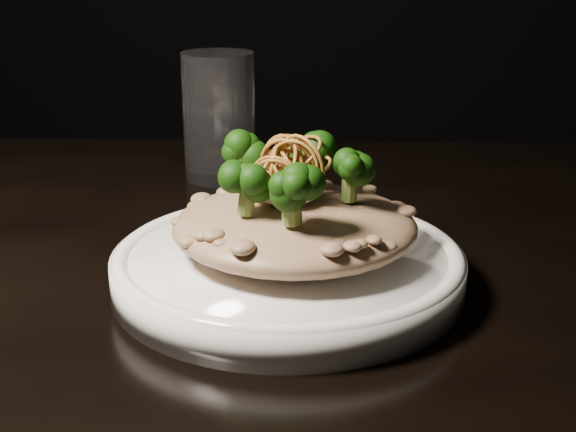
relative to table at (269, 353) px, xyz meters
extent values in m
cube|color=black|center=(0.00, 0.00, 0.06)|extent=(1.10, 0.80, 0.04)
cylinder|color=white|center=(0.02, -0.05, 0.10)|extent=(0.26, 0.26, 0.03)
ellipsoid|color=brown|center=(0.02, -0.04, 0.13)|extent=(0.18, 0.18, 0.04)
ellipsoid|color=white|center=(0.02, -0.04, 0.16)|extent=(0.05, 0.05, 0.01)
cylinder|color=silver|center=(-0.06, 0.23, 0.15)|extent=(0.08, 0.08, 0.13)
camera|label=1|loc=(0.04, -0.59, 0.33)|focal=50.00mm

